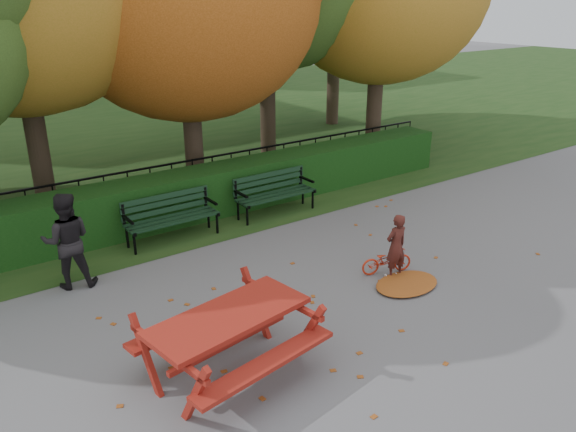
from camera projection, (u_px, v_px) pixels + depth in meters
ground at (349, 296)px, 8.83m from camera, size 90.00×90.00×0.00m
grass_strip at (80, 132)px, 19.41m from camera, size 90.00×90.00×0.00m
hedge at (210, 191)px, 12.05m from camera, size 13.00×0.90×1.00m
iron_fence at (193, 180)px, 12.64m from camera, size 14.00×0.04×1.02m
bench_left at (170, 214)px, 10.73m from camera, size 1.80×0.57×0.88m
bench_right at (274, 190)px, 12.03m from camera, size 1.80×0.57×0.88m
picnic_table at (229, 328)px, 6.80m from camera, size 2.22×1.89×0.97m
leaf_pile at (407, 284)px, 9.14m from camera, size 1.36×1.15×0.08m
leaf_scatter at (336, 289)px, 9.06m from camera, size 9.00×5.70×0.01m
child at (396, 246)px, 9.25m from camera, size 0.43×0.29×1.12m
adult at (67, 241)px, 8.88m from camera, size 0.92×0.81×1.59m
bicycle at (387, 260)px, 9.50m from camera, size 0.95×0.58×0.47m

